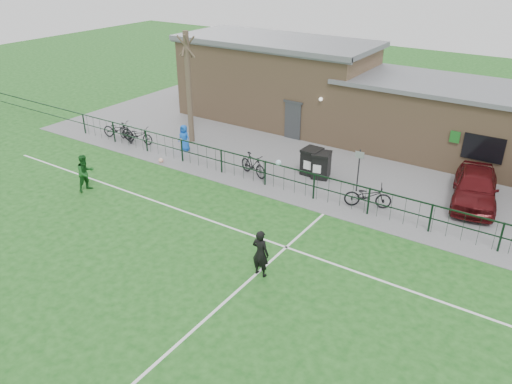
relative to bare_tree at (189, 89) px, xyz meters
The scene contains 21 objects.
ground 13.54m from the bare_tree, 52.70° to the right, with size 90.00×90.00×0.00m, color #174F17.
paving_strip 9.05m from the bare_tree, 20.56° to the left, with size 34.00×13.00×0.02m, color slate.
pitch_line_touch 8.96m from the bare_tree, 18.65° to the right, with size 28.00×0.10×0.01m, color white.
pitch_line_mid 10.73m from the bare_tree, 39.09° to the right, with size 28.00×0.10×0.01m, color white.
pitch_line_perp 14.81m from the bare_tree, 46.40° to the right, with size 0.10×16.00×0.01m, color white.
perimeter_fence 8.72m from the bare_tree, 17.35° to the right, with size 28.00×0.10×1.20m, color black.
bare_tree is the anchor object (origin of this frame).
wheelie_bin_left 8.05m from the bare_tree, ahead, with size 0.79×0.89×1.19m, color black.
wheelie_bin_right 8.60m from the bare_tree, ahead, with size 0.77×0.87×1.16m, color black.
sign_post 10.50m from the bare_tree, ahead, with size 0.06×0.06×2.00m, color black.
car_maroon 15.05m from the bare_tree, ahead, with size 1.76×4.38×1.49m, color #4F0E10.
bicycle_a 4.91m from the bare_tree, 152.18° to the right, with size 0.68×1.95×1.03m, color black.
bicycle_b 4.43m from the bare_tree, 145.73° to the right, with size 0.48×1.69×1.01m, color black.
bicycle_c 3.85m from the bare_tree, 139.33° to the right, with size 0.63×1.79×0.94m, color black.
bicycle_d 6.28m from the bare_tree, 19.46° to the right, with size 0.52×1.82×1.10m, color black.
bicycle_e 11.67m from the bare_tree, ahead, with size 0.68×1.95×1.03m, color black.
spectator_child 2.70m from the bare_tree, 64.24° to the right, with size 0.70×0.46×1.43m, color blue.
goalkeeper_kick 13.26m from the bare_tree, 39.57° to the right, with size 1.86×3.74×2.64m.
outfield_player 7.68m from the bare_tree, 88.96° to the right, with size 0.83×0.64×1.70m, color #17531D.
ball_ground 4.38m from the bare_tree, 78.04° to the right, with size 0.24×0.24×0.24m, color white.
clubhouse 9.34m from the bare_tree, 40.12° to the left, with size 24.25×5.40×4.96m.
Camera 1 is at (9.64, -9.46, 9.99)m, focal length 35.00 mm.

